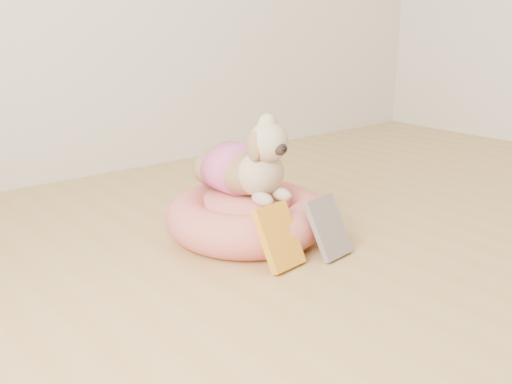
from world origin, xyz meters
TOP-DOWN VIEW (x-y plane):
  - pet_bed at (-0.27, 1.14)m, footprint 0.58×0.58m
  - dog at (-0.26, 1.16)m, footprint 0.30×0.43m
  - book_yellow at (-0.36, 0.87)m, footprint 0.15×0.13m
  - book_white at (-0.17, 0.83)m, footprint 0.15×0.13m

SIDE VIEW (x-z plane):
  - pet_bed at x=-0.27m, z-range 0.00..0.15m
  - book_white at x=-0.17m, z-range 0.00..0.19m
  - book_yellow at x=-0.36m, z-range 0.00..0.20m
  - dog at x=-0.26m, z-range 0.15..0.46m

